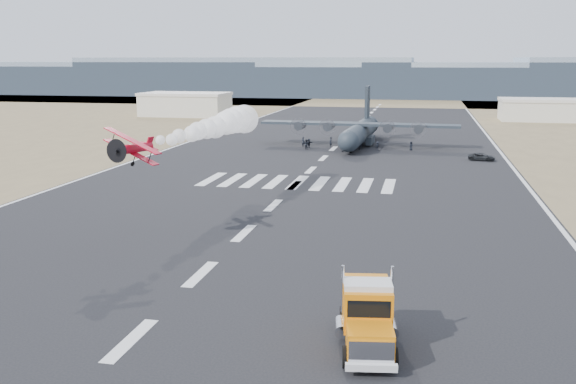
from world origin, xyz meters
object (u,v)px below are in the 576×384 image
(aerobatic_biplane, at_px, (133,148))
(crew_e, at_px, (411,146))
(hangar_left, at_px, (186,104))
(crew_h, at_px, (306,144))
(transport_aircraft, at_px, (360,131))
(crew_d, at_px, (343,147))
(crew_a, at_px, (331,142))
(semi_truck, at_px, (367,314))
(crew_g, at_px, (303,142))
(crew_b, at_px, (360,144))
(crew_c, at_px, (378,146))
(crew_f, at_px, (309,143))
(support_vehicle, at_px, (482,157))
(hangar_right, at_px, (539,109))

(aerobatic_biplane, relative_size, crew_e, 3.41)
(hangar_left, relative_size, crew_h, 13.42)
(transport_aircraft, bearing_deg, crew_d, -99.38)
(crew_h, bearing_deg, transport_aircraft, -106.34)
(crew_a, relative_size, crew_e, 1.18)
(semi_truck, xyz_separation_m, transport_aircraft, (-9.28, 87.79, 0.88))
(hangar_left, bearing_deg, aerobatic_biplane, -70.97)
(crew_g, distance_m, crew_h, 3.59)
(crew_b, bearing_deg, crew_e, 166.86)
(transport_aircraft, bearing_deg, crew_c, -56.93)
(hangar_left, distance_m, crew_f, 77.56)
(support_vehicle, relative_size, crew_f, 2.40)
(hangar_left, xyz_separation_m, crew_d, (54.18, -64.77, -2.59))
(crew_a, distance_m, crew_e, 14.83)
(crew_g, bearing_deg, aerobatic_biplane, 114.15)
(hangar_right, bearing_deg, crew_g, -128.74)
(crew_e, bearing_deg, hangar_right, 22.97)
(semi_truck, bearing_deg, crew_c, 84.93)
(semi_truck, distance_m, aerobatic_biplane, 29.05)
(crew_a, xyz_separation_m, crew_h, (-3.89, -3.89, -0.03))
(crew_c, height_order, crew_h, crew_h)
(crew_c, xyz_separation_m, crew_h, (-12.76, -1.55, 0.13))
(hangar_right, distance_m, transport_aircraft, 73.16)
(semi_truck, xyz_separation_m, crew_f, (-17.98, 81.54, -1.01))
(semi_truck, bearing_deg, crew_g, 94.25)
(crew_c, height_order, crew_g, crew_g)
(aerobatic_biplane, xyz_separation_m, support_vehicle, (34.24, 55.11, -7.81))
(crew_c, bearing_deg, support_vehicle, -56.05)
(crew_a, xyz_separation_m, crew_f, (-3.72, -2.08, -0.07))
(aerobatic_biplane, relative_size, crew_g, 2.98)
(semi_truck, height_order, crew_g, semi_truck)
(crew_d, bearing_deg, crew_b, 120.69)
(crew_f, bearing_deg, crew_a, -30.87)
(crew_c, bearing_deg, aerobatic_biplane, -134.41)
(crew_b, height_order, crew_c, crew_b)
(hangar_right, height_order, transport_aircraft, transport_aircraft)
(crew_a, bearing_deg, crew_b, 34.78)
(semi_truck, height_order, support_vehicle, semi_truck)
(support_vehicle, xyz_separation_m, crew_e, (-11.48, 9.86, 0.21))
(crew_h, bearing_deg, crew_a, -103.61)
(crew_c, distance_m, crew_f, 12.59)
(semi_truck, height_order, aerobatic_biplane, aerobatic_biplane)
(hangar_right, height_order, semi_truck, hangar_right)
(aerobatic_biplane, relative_size, support_vehicle, 1.29)
(semi_truck, distance_m, transport_aircraft, 88.28)
(aerobatic_biplane, relative_size, crew_b, 2.98)
(semi_truck, height_order, crew_f, semi_truck)
(hangar_right, xyz_separation_m, semi_truck, (-32.54, -147.81, -1.12))
(crew_b, distance_m, crew_c, 3.32)
(hangar_left, height_order, semi_truck, hangar_left)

